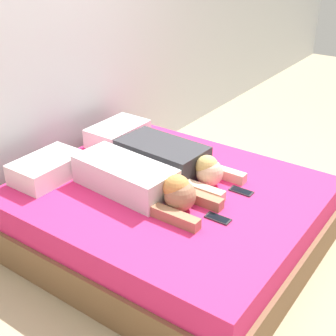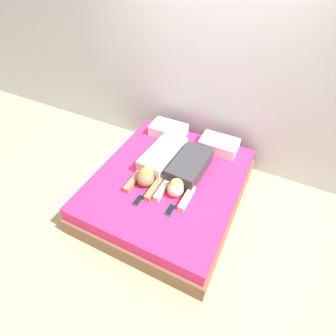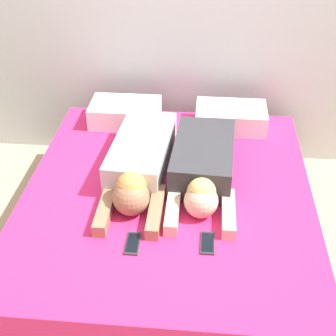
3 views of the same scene
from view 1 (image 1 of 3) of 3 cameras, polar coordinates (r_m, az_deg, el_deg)
ground_plane at (r=3.42m, az=0.00°, el=-9.01°), size 12.00×12.00×0.00m
wall_back at (r=3.60m, az=-15.35°, el=14.79°), size 12.00×0.06×2.60m
bed at (r=3.29m, az=0.00°, el=-5.88°), size 1.72×1.96×0.46m
pillow_head_left at (r=3.36m, az=-14.46°, el=-0.03°), size 0.49×0.31×0.15m
pillow_head_right at (r=3.83m, az=-6.12°, el=4.20°), size 0.49×0.31×0.15m
person_left at (r=3.05m, az=-3.54°, el=-1.61°), size 0.37×1.03×0.23m
person_right at (r=3.32m, az=0.56°, el=0.96°), size 0.38×0.91×0.21m
cell_phone_left at (r=2.86m, az=6.11°, el=-6.12°), size 0.07×0.16×0.01m
cell_phone_right at (r=3.16m, az=8.93°, el=-2.79°), size 0.07×0.16×0.01m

